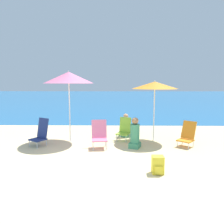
% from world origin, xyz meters
% --- Properties ---
extents(ground_plane, '(60.00, 60.00, 0.00)m').
position_xyz_m(ground_plane, '(0.00, 0.00, 0.00)').
color(ground_plane, beige).
extents(sea_water, '(60.00, 40.00, 0.01)m').
position_xyz_m(sea_water, '(0.00, 25.51, 0.00)').
color(sea_water, '#23669E').
rests_on(sea_water, ground).
extents(beach_umbrella_orange, '(1.53, 1.53, 2.06)m').
position_xyz_m(beach_umbrella_orange, '(2.08, 2.90, 1.90)').
color(beach_umbrella_orange, white).
rests_on(beach_umbrella_orange, ground).
extents(beach_umbrella_pink, '(1.66, 1.66, 2.38)m').
position_xyz_m(beach_umbrella_pink, '(-0.78, 2.79, 2.15)').
color(beach_umbrella_pink, white).
rests_on(beach_umbrella_pink, ground).
extents(beach_chair_pink, '(0.52, 0.58, 0.85)m').
position_xyz_m(beach_chair_pink, '(0.27, 2.05, 0.43)').
color(beach_chair_pink, silver).
rests_on(beach_chair_pink, ground).
extents(beach_chair_orange, '(0.68, 0.69, 0.78)m').
position_xyz_m(beach_chair_orange, '(3.03, 2.25, 0.37)').
color(beach_chair_orange, silver).
rests_on(beach_chair_orange, ground).
extents(beach_chair_navy, '(0.63, 0.65, 0.87)m').
position_xyz_m(beach_chair_navy, '(-1.60, 2.25, 0.41)').
color(beach_chair_navy, silver).
rests_on(beach_chair_navy, ground).
extents(beach_chair_lime, '(0.55, 0.58, 0.79)m').
position_xyz_m(beach_chair_lime, '(1.07, 2.91, 0.40)').
color(beach_chair_lime, silver).
rests_on(beach_chair_lime, ground).
extents(person_seated_near, '(0.42, 0.45, 0.94)m').
position_xyz_m(person_seated_near, '(1.37, 2.04, 0.40)').
color(person_seated_near, '#3F8C66').
rests_on(person_seated_near, ground).
extents(person_seated_far, '(0.53, 0.55, 0.86)m').
position_xyz_m(person_seated_far, '(1.15, 3.45, 0.35)').
color(person_seated_far, '#3F8C66').
rests_on(person_seated_far, ground).
extents(backpack_yellow, '(0.25, 0.24, 0.40)m').
position_xyz_m(backpack_yellow, '(1.71, 0.12, 0.19)').
color(backpack_yellow, yellow).
rests_on(backpack_yellow, ground).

